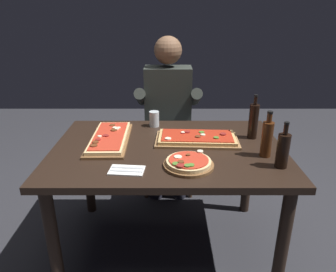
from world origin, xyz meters
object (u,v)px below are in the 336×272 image
object	(u,v)px
dining_table	(168,161)
wine_bottle_dark	(267,138)
pizza_round_far	(189,163)
vinegar_bottle_green	(253,121)
tumbler_near_camera	(154,119)
seated_diner	(168,110)
diner_chair	(168,134)
pizza_rectangular_left	(110,138)
oil_bottle_amber	(283,150)
pizza_rectangular_front	(197,138)

from	to	relation	value
dining_table	wine_bottle_dark	xyz separation A→B (m)	(0.55, -0.13, 0.21)
pizza_round_far	vinegar_bottle_green	world-z (taller)	vinegar_bottle_green
dining_table	wine_bottle_dark	world-z (taller)	wine_bottle_dark
tumbler_near_camera	seated_diner	distance (m)	0.39
dining_table	pizza_round_far	bearing A→B (deg)	-67.20
vinegar_bottle_green	seated_diner	world-z (taller)	seated_diner
diner_chair	tumbler_near_camera	bearing A→B (deg)	-101.50
tumbler_near_camera	seated_diner	xyz separation A→B (m)	(0.10, 0.37, -0.05)
pizza_round_far	tumbler_near_camera	size ratio (longest dim) A/B	2.48
pizza_rectangular_left	pizza_round_far	distance (m)	0.59
diner_chair	seated_diner	world-z (taller)	seated_diner
oil_bottle_amber	tumbler_near_camera	world-z (taller)	oil_bottle_amber
oil_bottle_amber	pizza_rectangular_left	bearing A→B (deg)	159.99
seated_diner	pizza_round_far	bearing A→B (deg)	-83.83
pizza_rectangular_left	diner_chair	distance (m)	0.89
pizza_rectangular_left	tumbler_near_camera	world-z (taller)	tumbler_near_camera
pizza_round_far	oil_bottle_amber	world-z (taller)	oil_bottle_amber
pizza_rectangular_front	pizza_round_far	world-z (taller)	same
pizza_rectangular_front	wine_bottle_dark	size ratio (longest dim) A/B	1.99
pizza_rectangular_front	vinegar_bottle_green	bearing A→B (deg)	9.12
oil_bottle_amber	diner_chair	world-z (taller)	oil_bottle_amber
pizza_rectangular_left	diner_chair	bearing A→B (deg)	64.06
pizza_rectangular_left	pizza_round_far	size ratio (longest dim) A/B	2.06
pizza_rectangular_left	wine_bottle_dark	size ratio (longest dim) A/B	2.08
dining_table	seated_diner	size ratio (longest dim) A/B	1.05
pizza_rectangular_front	pizza_rectangular_left	bearing A→B (deg)	179.51
oil_bottle_amber	seated_diner	world-z (taller)	seated_diner
vinegar_bottle_green	seated_diner	bearing A→B (deg)	132.55
pizza_rectangular_front	pizza_round_far	bearing A→B (deg)	-102.06
pizza_round_far	oil_bottle_amber	xyz separation A→B (m)	(0.49, -0.00, 0.08)
pizza_rectangular_left	dining_table	bearing A→B (deg)	-13.52
pizza_rectangular_left	oil_bottle_amber	bearing A→B (deg)	-20.01
pizza_rectangular_front	tumbler_near_camera	world-z (taller)	tumbler_near_camera
dining_table	vinegar_bottle_green	distance (m)	0.60
wine_bottle_dark	diner_chair	xyz separation A→B (m)	(-0.55, 0.99, -0.36)
wine_bottle_dark	tumbler_near_camera	xyz separation A→B (m)	(-0.65, 0.49, -0.06)
pizza_rectangular_left	seated_diner	bearing A→B (deg)	60.02
pizza_rectangular_front	seated_diner	size ratio (longest dim) A/B	0.40
pizza_rectangular_front	diner_chair	xyz separation A→B (m)	(-0.18, 0.77, -0.27)
pizza_round_far	oil_bottle_amber	size ratio (longest dim) A/B	1.07
dining_table	pizza_rectangular_left	bearing A→B (deg)	166.48
tumbler_near_camera	pizza_rectangular_front	bearing A→B (deg)	-44.80
diner_chair	seated_diner	size ratio (longest dim) A/B	0.65
pizza_rectangular_front	pizza_rectangular_left	distance (m)	0.55
dining_table	diner_chair	size ratio (longest dim) A/B	1.61
oil_bottle_amber	pizza_rectangular_front	bearing A→B (deg)	140.05
wine_bottle_dark	pizza_round_far	bearing A→B (deg)	-163.62
vinegar_bottle_green	diner_chair	distance (m)	0.97
pizza_rectangular_left	diner_chair	world-z (taller)	diner_chair
seated_diner	oil_bottle_amber	bearing A→B (deg)	-59.12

